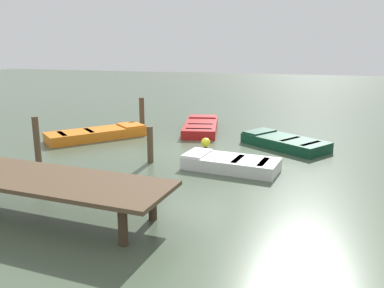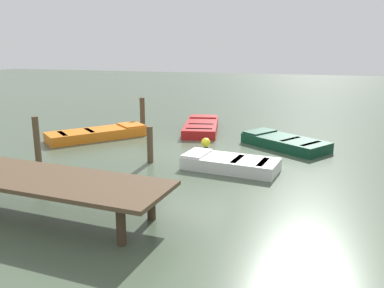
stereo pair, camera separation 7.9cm
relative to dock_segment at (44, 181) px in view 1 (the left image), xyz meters
The scene contains 10 objects.
ground_plane 6.69m from the dock_segment, 106.80° to the right, with size 80.00×80.00×0.00m, color #475642.
dock_segment is the anchor object (origin of this frame).
rowboat_white 6.01m from the dock_segment, 127.82° to the right, with size 3.24×1.79×0.46m.
rowboat_orange 8.05m from the dock_segment, 70.53° to the right, with size 3.78×3.99×0.46m.
rowboat_dark_green 9.70m from the dock_segment, 122.61° to the right, with size 3.63×3.18×0.46m.
rowboat_red 10.35m from the dock_segment, 97.12° to the right, with size 2.12×4.00×0.46m.
mooring_piling_far_right 4.39m from the dock_segment, 52.28° to the right, with size 0.21×0.21×1.68m, color brown.
mooring_piling_mid_right 4.88m from the dock_segment, 100.04° to the right, with size 0.21×0.21×1.27m, color brown.
mooring_piling_near_right 10.53m from the dock_segment, 80.53° to the right, with size 0.24×0.24×1.45m, color brown.
marker_buoy 7.32m from the dock_segment, 108.47° to the right, with size 0.36×0.36×0.48m.
Camera 1 is at (-3.94, 14.32, 4.08)m, focal length 38.22 mm.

